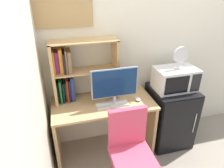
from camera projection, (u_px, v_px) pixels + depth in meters
The scene contains 11 objects.
wall_back at pixel (192, 44), 2.76m from camera, with size 6.40×0.04×2.60m, color silver.
desk at pixel (104, 118), 2.53m from camera, with size 1.22×0.60×0.77m.
hutch_bookshelf at pixel (75, 71), 2.34m from camera, with size 0.77×0.26×0.73m.
monitor at pixel (115, 85), 2.26m from camera, with size 0.54×0.20×0.46m.
keyboard at pixel (112, 104), 2.36m from camera, with size 0.38×0.13×0.02m, color silver.
computer_mouse at pixel (138, 99), 2.45m from camera, with size 0.07×0.09×0.04m, color silver.
mini_fridge at pixel (169, 115), 2.77m from camera, with size 0.55×0.57×0.83m.
microwave at pixel (175, 79), 2.52m from camera, with size 0.51×0.34×0.29m.
desk_fan at pixel (180, 56), 2.39m from camera, with size 0.19×0.11×0.27m.
desk_chair at pixel (130, 158), 2.09m from camera, with size 0.48×0.48×0.96m.
wall_corkboard at pixel (54, 4), 2.07m from camera, with size 0.80×0.02×0.49m, color tan.
Camera 1 is at (-1.37, -2.31, 2.06)m, focal length 32.17 mm.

